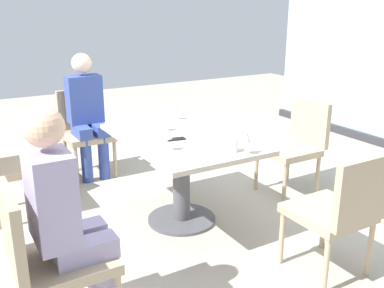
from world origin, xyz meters
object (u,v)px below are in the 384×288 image
(wine_glass_2, at_px, (162,115))
(coffee_cup, at_px, (233,146))
(chair_front_right, at_px, (47,253))
(handbag_0, at_px, (47,167))
(chair_front_left, at_px, (1,161))
(handbag_2, at_px, (58,176))
(chair_side_end, at_px, (85,127))
(wine_glass_0, at_px, (167,133))
(chair_far_right, at_px, (341,208))
(person_front_right, at_px, (65,212))
(cell_phone_on_table, at_px, (176,139))
(person_side_end, at_px, (87,110))
(wine_glass_1, at_px, (175,105))
(dining_table_main, at_px, (181,158))
(chair_near_window, at_px, (297,141))
(wine_glass_3, at_px, (246,136))

(wine_glass_2, xyz_separation_m, coffee_cup, (0.72, 0.19, -0.09))
(chair_front_right, bearing_deg, handbag_0, 168.07)
(chair_front_left, distance_m, handbag_2, 0.71)
(chair_front_left, bearing_deg, wine_glass_2, 62.82)
(handbag_0, bearing_deg, chair_side_end, 80.84)
(coffee_cup, bearing_deg, wine_glass_2, -165.35)
(wine_glass_0, bearing_deg, chair_front_right, -61.08)
(chair_far_right, relative_size, person_front_right, 0.69)
(person_front_right, distance_m, cell_phone_on_table, 1.29)
(coffee_cup, relative_size, cell_phone_on_table, 0.62)
(person_side_end, height_order, wine_glass_1, person_side_end)
(chair_front_left, distance_m, person_front_right, 1.62)
(chair_front_left, distance_m, wine_glass_1, 1.52)
(dining_table_main, distance_m, chair_near_window, 1.23)
(chair_near_window, bearing_deg, wine_glass_3, -60.37)
(chair_front_left, xyz_separation_m, chair_near_window, (0.80, 2.46, 0.00))
(wine_glass_0, height_order, wine_glass_1, same)
(wine_glass_3, xyz_separation_m, coffee_cup, (-0.09, -0.04, -0.09))
(chair_near_window, distance_m, wine_glass_3, 1.28)
(handbag_0, bearing_deg, chair_far_right, 11.40)
(chair_front_right, distance_m, wine_glass_2, 1.59)
(chair_side_end, height_order, chair_far_right, same)
(dining_table_main, bearing_deg, chair_front_right, -56.85)
(wine_glass_3, xyz_separation_m, handbag_0, (-2.06, -0.92, -0.72))
(chair_side_end, bearing_deg, chair_front_left, -53.00)
(cell_phone_on_table, bearing_deg, dining_table_main, 136.84)
(chair_front_left, xyz_separation_m, coffee_cup, (1.32, 1.36, 0.28))
(chair_front_right, bearing_deg, chair_near_window, 108.09)
(dining_table_main, height_order, wine_glass_2, wine_glass_2)
(person_front_right, distance_m, handbag_2, 2.07)
(person_front_right, distance_m, wine_glass_1, 1.85)
(chair_front_left, height_order, person_side_end, person_side_end)
(wine_glass_0, height_order, wine_glass_2, same)
(handbag_2, bearing_deg, wine_glass_2, 12.16)
(wine_glass_1, bearing_deg, chair_side_end, -152.32)
(wine_glass_2, bearing_deg, wine_glass_1, 136.57)
(dining_table_main, height_order, handbag_0, dining_table_main)
(chair_front_right, bearing_deg, chair_side_end, 158.40)
(handbag_0, bearing_deg, person_front_right, -22.92)
(handbag_2, bearing_deg, handbag_0, 164.03)
(cell_phone_on_table, bearing_deg, person_front_right, -44.53)
(chair_far_right, xyz_separation_m, wine_glass_1, (-1.68, -0.28, 0.37))
(chair_side_end, xyz_separation_m, coffee_cup, (2.00, 0.45, 0.28))
(chair_front_left, xyz_separation_m, cell_phone_on_table, (0.86, 1.15, 0.24))
(person_side_end, bearing_deg, wine_glass_0, 2.33)
(chair_side_end, xyz_separation_m, chair_front_right, (2.29, -0.91, 0.00))
(wine_glass_0, xyz_separation_m, coffee_cup, (0.25, 0.38, -0.09))
(wine_glass_2, distance_m, cell_phone_on_table, 0.29)
(chair_far_right, relative_size, handbag_0, 2.90)
(wine_glass_1, xyz_separation_m, wine_glass_3, (1.09, -0.04, 0.00))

